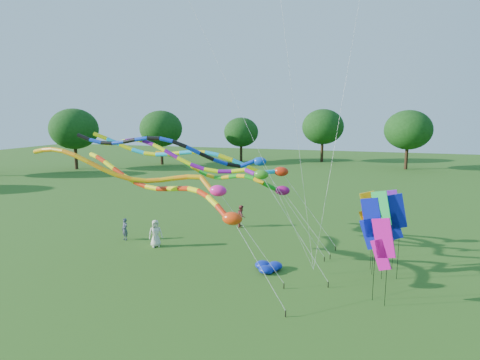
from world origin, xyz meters
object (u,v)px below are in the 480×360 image
(tube_kite_red, at_px, (173,191))
(tube_kite_orange, at_px, (146,174))
(blue_nylon_heap, at_px, (269,268))
(person_a, at_px, (156,233))
(person_c, at_px, (241,216))
(person_b, at_px, (125,229))

(tube_kite_red, xyz_separation_m, tube_kite_orange, (-1.35, -0.45, 0.92))
(blue_nylon_heap, bearing_deg, tube_kite_red, -162.51)
(person_a, distance_m, person_c, 7.40)
(person_c, bearing_deg, person_a, 141.74)
(person_c, bearing_deg, tube_kite_red, 168.98)
(blue_nylon_heap, height_order, person_a, person_a)
(person_a, xyz_separation_m, person_b, (-2.76, 0.63, -0.14))
(person_a, bearing_deg, tube_kite_orange, -102.95)
(blue_nylon_heap, relative_size, person_b, 0.89)
(tube_kite_orange, height_order, person_a, tube_kite_orange)
(tube_kite_orange, xyz_separation_m, person_b, (-4.51, 4.47, -4.70))
(tube_kite_red, bearing_deg, person_c, 109.29)
(tube_kite_orange, bearing_deg, person_a, 114.49)
(tube_kite_orange, height_order, blue_nylon_heap, tube_kite_orange)
(tube_kite_red, distance_m, blue_nylon_heap, 6.85)
(blue_nylon_heap, distance_m, person_b, 11.18)
(tube_kite_red, relative_size, person_b, 9.03)
(tube_kite_red, height_order, person_a, tube_kite_red)
(person_b, xyz_separation_m, person_c, (6.71, 5.63, 0.08))
(tube_kite_orange, distance_m, person_b, 7.91)
(tube_kite_orange, xyz_separation_m, person_a, (-1.76, 3.84, -4.57))
(blue_nylon_heap, xyz_separation_m, person_b, (-10.89, 2.44, 0.58))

